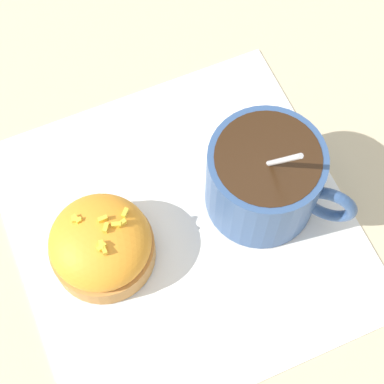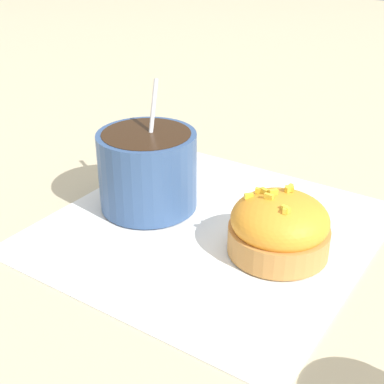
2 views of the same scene
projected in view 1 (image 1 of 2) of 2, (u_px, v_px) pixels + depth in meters
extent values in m
plane|color=#C6B793|center=(183.00, 227.00, 0.53)|extent=(3.00, 3.00, 0.00)
cube|color=white|center=(183.00, 226.00, 0.52)|extent=(0.28, 0.28, 0.00)
cylinder|color=#335184|center=(266.00, 184.00, 0.50)|extent=(0.09, 0.09, 0.07)
cylinder|color=#331E0F|center=(270.00, 166.00, 0.47)|extent=(0.08, 0.08, 0.01)
torus|color=#335184|center=(329.00, 205.00, 0.49)|extent=(0.04, 0.04, 0.04)
ellipsoid|color=silver|center=(287.00, 218.00, 0.52)|extent=(0.02, 0.03, 0.01)
cylinder|color=silver|center=(261.00, 161.00, 0.48)|extent=(0.03, 0.05, 0.11)
cylinder|color=#C18442|center=(104.00, 253.00, 0.50)|extent=(0.08, 0.08, 0.02)
ellipsoid|color=orange|center=(101.00, 245.00, 0.48)|extent=(0.08, 0.08, 0.04)
cube|color=yellow|center=(125.00, 213.00, 0.48)|extent=(0.01, 0.01, 0.00)
cube|color=yellow|center=(106.00, 226.00, 0.47)|extent=(0.01, 0.01, 0.00)
cube|color=yellow|center=(77.00, 220.00, 0.47)|extent=(0.01, 0.01, 0.00)
cube|color=yellow|center=(121.00, 220.00, 0.47)|extent=(0.01, 0.01, 0.00)
cube|color=yellow|center=(114.00, 219.00, 0.47)|extent=(0.01, 0.01, 0.00)
cube|color=yellow|center=(104.00, 250.00, 0.46)|extent=(0.00, 0.01, 0.00)
cube|color=yellow|center=(102.00, 247.00, 0.46)|extent=(0.01, 0.01, 0.00)
cube|color=yellow|center=(76.00, 219.00, 0.47)|extent=(0.01, 0.01, 0.00)
cube|color=yellow|center=(103.00, 219.00, 0.47)|extent=(0.01, 0.00, 0.00)
cube|color=yellow|center=(101.00, 246.00, 0.46)|extent=(0.00, 0.01, 0.00)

